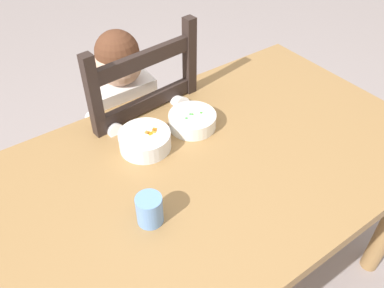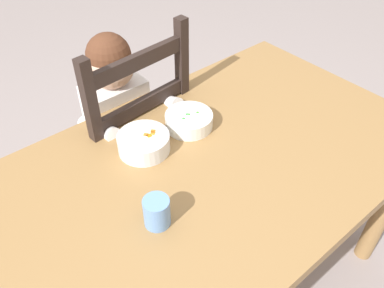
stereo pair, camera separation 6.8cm
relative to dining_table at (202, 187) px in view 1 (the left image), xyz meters
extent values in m
plane|color=gray|center=(0.00, 0.00, -0.61)|extent=(8.00, 8.00, 0.00)
cube|color=#997243|center=(0.00, 0.00, 0.07)|extent=(1.46, 0.84, 0.04)
cylinder|color=#997243|center=(0.65, 0.34, -0.28)|extent=(0.07, 0.07, 0.66)
cube|color=#2C211E|center=(-0.01, 0.52, -0.19)|extent=(0.45, 0.45, 0.02)
cube|color=#2C211E|center=(0.17, 0.72, -0.41)|extent=(0.04, 0.04, 0.41)
cube|color=#2C211E|center=(-0.21, 0.69, -0.41)|extent=(0.04, 0.04, 0.41)
cube|color=#2C211E|center=(0.20, 0.35, -0.41)|extent=(0.04, 0.04, 0.41)
cube|color=#2C211E|center=(-0.18, 0.31, -0.41)|extent=(0.04, 0.04, 0.41)
cube|color=#2C211E|center=(0.20, 0.35, 0.10)|extent=(0.04, 0.04, 0.56)
cube|color=#2C211E|center=(-0.18, 0.31, 0.10)|extent=(0.04, 0.04, 0.56)
cube|color=#2C211E|center=(0.01, 0.33, 0.30)|extent=(0.36, 0.05, 0.05)
cube|color=#2C211E|center=(0.01, 0.33, 0.13)|extent=(0.36, 0.05, 0.05)
cube|color=white|center=(-0.01, 0.49, -0.02)|extent=(0.22, 0.14, 0.32)
sphere|color=#D9A98D|center=(-0.01, 0.49, 0.22)|extent=(0.17, 0.17, 0.17)
sphere|color=#56311F|center=(-0.01, 0.49, 0.25)|extent=(0.16, 0.16, 0.16)
cylinder|color=#3F4C72|center=(-0.06, 0.37, -0.40)|extent=(0.07, 0.07, 0.43)
cylinder|color=#3F4C72|center=(0.05, 0.37, -0.40)|extent=(0.07, 0.07, 0.43)
cylinder|color=white|center=(-0.14, 0.39, 0.06)|extent=(0.06, 0.24, 0.13)
cylinder|color=white|center=(0.12, 0.39, 0.06)|extent=(0.06, 0.24, 0.13)
cylinder|color=white|center=(0.08, 0.17, 0.12)|extent=(0.16, 0.16, 0.05)
cylinder|color=white|center=(0.08, 0.17, 0.10)|extent=(0.07, 0.07, 0.01)
cylinder|color=green|center=(0.08, 0.17, 0.13)|extent=(0.13, 0.13, 0.03)
sphere|color=green|center=(0.08, 0.17, 0.14)|extent=(0.01, 0.01, 0.01)
sphere|color=green|center=(0.11, 0.16, 0.14)|extent=(0.01, 0.01, 0.01)
sphere|color=green|center=(0.06, 0.16, 0.14)|extent=(0.01, 0.01, 0.01)
sphere|color=green|center=(0.08, 0.17, 0.14)|extent=(0.01, 0.01, 0.01)
cylinder|color=white|center=(-0.10, 0.17, 0.12)|extent=(0.16, 0.16, 0.06)
cylinder|color=white|center=(-0.10, 0.17, 0.10)|extent=(0.07, 0.07, 0.01)
cylinder|color=orange|center=(-0.10, 0.17, 0.13)|extent=(0.13, 0.13, 0.03)
cube|color=orange|center=(-0.06, 0.17, 0.15)|extent=(0.02, 0.02, 0.01)
cube|color=orange|center=(-0.07, 0.16, 0.15)|extent=(0.02, 0.02, 0.01)
cube|color=orange|center=(-0.08, 0.16, 0.15)|extent=(0.01, 0.01, 0.01)
cube|color=orange|center=(-0.09, 0.17, 0.15)|extent=(0.02, 0.02, 0.01)
cube|color=silver|center=(-0.02, 0.17, 0.10)|extent=(0.07, 0.08, 0.00)
ellipsoid|color=silver|center=(-0.07, 0.13, 0.10)|extent=(0.05, 0.05, 0.01)
cylinder|color=#6B9BDE|center=(-0.23, -0.08, 0.14)|extent=(0.07, 0.07, 0.08)
camera|label=1|loc=(-0.52, -0.67, 0.93)|focal=37.46mm
camera|label=2|loc=(-0.58, -0.63, 0.93)|focal=37.46mm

